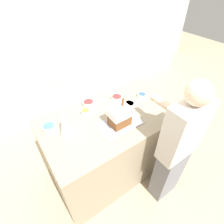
{
  "coord_description": "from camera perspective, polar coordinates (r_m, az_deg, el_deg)",
  "views": [
    {
      "loc": [
        -0.8,
        -1.15,
        2.17
      ],
      "look_at": [
        -0.01,
        0.0,
        0.97
      ],
      "focal_mm": 28.0,
      "sensor_mm": 36.0,
      "label": 1
    }
  ],
  "objects": [
    {
      "name": "candy_bowl_beside_tree",
      "position": [
        2.04,
        -7.68,
        3.0
      ],
      "size": [
        0.14,
        0.14,
        0.04
      ],
      "color": "silver",
      "rests_on": "kitchen_island"
    },
    {
      "name": "candy_bowl_near_tray_left",
      "position": [
        1.99,
        5.67,
        2.43
      ],
      "size": [
        0.12,
        0.12,
        0.05
      ],
      "color": "white",
      "rests_on": "kitchen_island"
    },
    {
      "name": "baking_tray",
      "position": [
        1.79,
        2.39,
        -3.92
      ],
      "size": [
        0.45,
        0.27,
        0.01
      ],
      "color": "#9E9EA8",
      "rests_on": "kitchen_island"
    },
    {
      "name": "kitchen_island",
      "position": [
        2.21,
        0.19,
        -10.12
      ],
      "size": [
        1.54,
        0.87,
        0.91
      ],
      "color": "gray",
      "rests_on": "ground_plane"
    },
    {
      "name": "candy_bowl_far_right",
      "position": [
        1.93,
        -8.65,
        0.25
      ],
      "size": [
        0.11,
        0.11,
        0.04
      ],
      "color": "white",
      "rests_on": "kitchen_island"
    },
    {
      "name": "wall_back",
      "position": [
        3.54,
        -22.49,
        23.73
      ],
      "size": [
        8.0,
        0.05,
        2.6
      ],
      "color": "beige",
      "rests_on": "ground_plane"
    },
    {
      "name": "ground_plane",
      "position": [
        2.58,
        0.16,
        -16.55
      ],
      "size": [
        12.0,
        12.0,
        0.0
      ],
      "primitive_type": "plane",
      "color": "tan"
    },
    {
      "name": "person",
      "position": [
        1.82,
        20.33,
        -11.23
      ],
      "size": [
        0.41,
        0.51,
        1.56
      ],
      "color": "slate",
      "rests_on": "ground_plane"
    },
    {
      "name": "gingerbread_house",
      "position": [
        1.71,
        2.49,
        -1.34
      ],
      "size": [
        0.22,
        0.17,
        0.28
      ],
      "color": "brown",
      "rests_on": "baking_tray"
    },
    {
      "name": "candy_bowl_behind_tray",
      "position": [
        2.18,
        9.65,
        5.46
      ],
      "size": [
        0.11,
        0.11,
        0.04
      ],
      "color": "white",
      "rests_on": "kitchen_island"
    },
    {
      "name": "decorative_tree",
      "position": [
        1.64,
        -15.19,
        -3.34
      ],
      "size": [
        0.13,
        0.13,
        0.31
      ],
      "color": "silver",
      "rests_on": "kitchen_island"
    },
    {
      "name": "candy_bowl_far_left",
      "position": [
        2.11,
        1.56,
        4.77
      ],
      "size": [
        0.14,
        0.14,
        0.04
      ],
      "color": "white",
      "rests_on": "kitchen_island"
    },
    {
      "name": "candy_bowl_center_rear",
      "position": [
        1.82,
        -19.8,
        -4.72
      ],
      "size": [
        0.14,
        0.14,
        0.05
      ],
      "color": "silver",
      "rests_on": "kitchen_island"
    },
    {
      "name": "back_cabinet_block",
      "position": [
        3.54,
        -17.58,
        10.14
      ],
      "size": [
        6.0,
        0.6,
        0.95
      ],
      "color": "beige",
      "rests_on": "ground_plane"
    }
  ]
}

